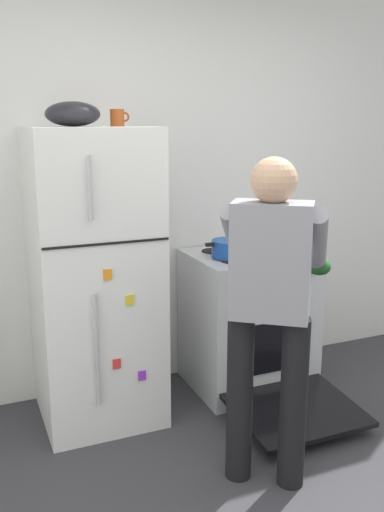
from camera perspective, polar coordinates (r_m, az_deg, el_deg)
kitchen_wall_back at (r=3.71m, az=-3.35°, el=7.44°), size 6.00×0.10×2.70m
refrigerator at (r=3.29m, az=-9.96°, el=-2.25°), size 0.68×0.72×1.72m
stove_range at (r=3.75m, az=5.85°, el=-6.74°), size 0.76×1.22×0.92m
person_cook at (r=2.64m, az=8.07°, el=-3.84°), size 0.70×0.75×1.60m
red_pot at (r=3.50m, az=4.01°, el=0.79°), size 0.35×0.25×0.11m
coffee_mug at (r=3.26m, az=-7.62°, el=13.86°), size 0.11×0.08×0.10m
pepper_mill at (r=3.93m, az=8.35°, el=2.60°), size 0.05×0.05×0.18m
mixing_bowl at (r=3.15m, az=-12.12°, el=14.03°), size 0.29×0.29×0.13m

